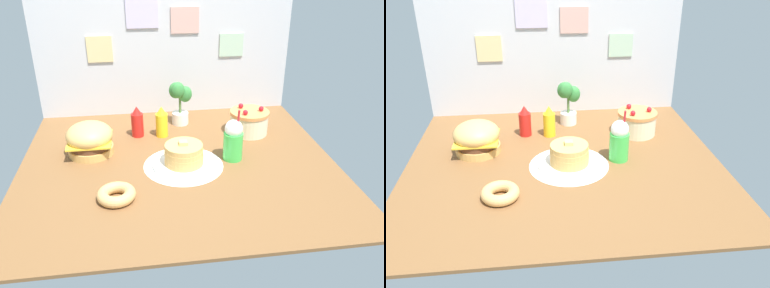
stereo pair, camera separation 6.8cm
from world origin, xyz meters
TOP-DOWN VIEW (x-y plane):
  - ground_plane at (0.00, 0.00)cm, footprint 199.78×178.55cm
  - back_wall at (-0.06, 88.71)cm, footprint 199.78×4.20cm
  - doily_mat at (2.70, -4.66)cm, footprint 50.40×50.40cm
  - burger at (-56.34, 20.73)cm, footprint 30.38×30.38cm
  - pancake_stack at (2.95, -4.99)cm, footprint 38.94×38.94cm
  - layer_cake at (56.55, 37.49)cm, footprint 28.59×28.59cm
  - ketchup_bottle at (-24.83, 43.64)cm, footprint 8.71×8.71cm
  - mustard_bottle at (-7.36, 41.03)cm, footprint 8.71×8.71cm
  - cream_soda_cup at (35.48, 0.42)cm, footprint 12.60×12.60cm
  - donut_pink_glaze at (-38.08, -36.49)cm, footprint 21.30×21.30cm
  - potted_plant at (8.15, 61.14)cm, footprint 17.25×13.23cm

SIDE VIEW (x-z plane):
  - ground_plane at x=0.00cm, z-range -2.00..0.00cm
  - doily_mat at x=2.70cm, z-range 0.00..0.40cm
  - donut_pink_glaze at x=-38.08cm, z-range 0.20..6.61cm
  - pancake_stack at x=2.95cm, z-range -1.75..15.08cm
  - layer_cake at x=56.55cm, z-range -1.64..19.21cm
  - burger at x=-56.34cm, z-range -0.55..21.36cm
  - ketchup_bottle at x=-24.83cm, z-range -0.85..22.06cm
  - mustard_bottle at x=-7.36cm, z-range -0.85..22.06cm
  - cream_soda_cup at x=35.48cm, z-range -3.73..30.63cm
  - potted_plant at x=8.15cm, z-range 1.20..36.13cm
  - back_wall at x=-0.06cm, z-range 0.50..104.85cm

